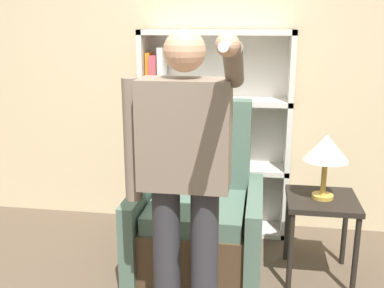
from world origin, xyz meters
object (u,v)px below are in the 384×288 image
(bookcase, at_px, (204,136))
(person_standing, at_px, (184,170))
(armchair, at_px, (199,218))
(side_table, at_px, (321,211))
(table_lamp, at_px, (326,150))

(bookcase, relative_size, person_standing, 0.99)
(armchair, distance_m, side_table, 0.84)
(bookcase, xyz_separation_m, person_standing, (0.08, -1.38, 0.16))
(person_standing, height_order, side_table, person_standing)
(armchair, bearing_deg, table_lamp, -1.94)
(side_table, bearing_deg, person_standing, -137.94)
(person_standing, relative_size, side_table, 2.89)
(person_standing, bearing_deg, side_table, 42.06)
(side_table, relative_size, table_lamp, 1.34)
(bookcase, height_order, side_table, bookcase)
(armchair, bearing_deg, bookcase, 94.18)
(armchair, relative_size, table_lamp, 2.72)
(bookcase, bearing_deg, side_table, -37.19)
(person_standing, distance_m, table_lamp, 1.07)
(person_standing, bearing_deg, table_lamp, 42.06)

